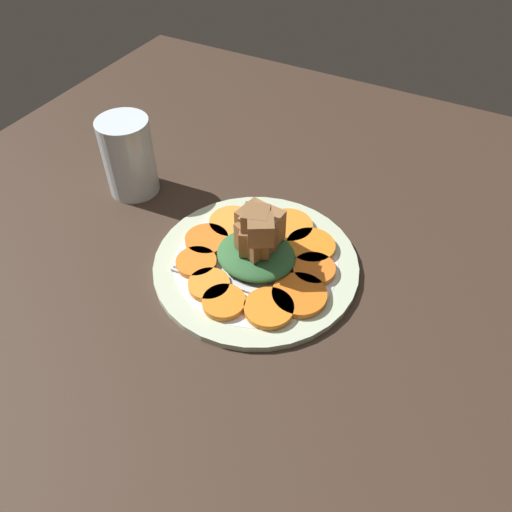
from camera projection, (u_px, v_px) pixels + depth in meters
The scene contains 16 objects.
table_slab at pixel (256, 271), 71.34cm from camera, with size 120.00×120.00×2.00cm, color #38281E.
plate at pixel (256, 264), 70.25cm from camera, with size 28.77×28.77×1.05cm.
carrot_slice_0 at pixel (224, 302), 64.11cm from camera, with size 5.63×5.63×0.86cm, color orange.
carrot_slice_1 at pixel (269, 308), 63.44cm from camera, with size 6.46×6.46×0.86cm, color orange.
carrot_slice_2 at pixel (299, 295), 64.97cm from camera, with size 7.26×7.26×0.86cm, color orange.
carrot_slice_3 at pixel (314, 269), 68.17cm from camera, with size 5.89×5.89×0.86cm, color orange.
carrot_slice_4 at pixel (311, 246), 71.31cm from camera, with size 7.02×7.02×0.86cm, color orange.
carrot_slice_5 at pixel (288, 226), 74.27cm from camera, with size 7.27×7.27×0.86cm, color orange.
carrot_slice_6 at pixel (260, 222), 74.95cm from camera, with size 7.42×7.42×0.86cm, color orange.
carrot_slice_7 at pixel (232, 223), 74.83cm from camera, with size 6.97×6.97×0.86cm, color orange.
carrot_slice_8 at pixel (206, 240), 72.12cm from camera, with size 6.33×6.33×0.86cm, color orange.
carrot_slice_9 at pixel (196, 262), 69.05cm from camera, with size 5.67×5.67×0.86cm, color orange.
carrot_slice_10 at pixel (209, 285), 66.18cm from camera, with size 5.58×5.58×0.86cm, color orange.
center_pile at pixel (257, 240), 67.63cm from camera, with size 11.10×10.05×9.22cm.
fork at pixel (235, 285), 66.50cm from camera, with size 19.60×3.11×0.40cm.
water_glass at pixel (129, 157), 78.51cm from camera, with size 8.10×8.10×12.66cm.
Camera 1 is at (22.82, -42.57, 53.54)cm, focal length 35.00 mm.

